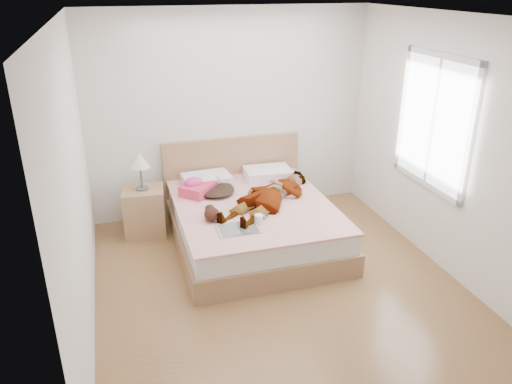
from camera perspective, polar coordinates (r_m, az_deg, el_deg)
ground at (r=5.16m, az=2.73°, el=-10.78°), size 4.00×4.00×0.00m
woman at (r=5.74m, az=1.61°, el=-0.01°), size 1.59×1.51×0.22m
hair at (r=6.03m, az=-4.88°, el=0.42°), size 0.59×0.68×0.09m
phone at (r=5.95m, az=-4.16°, el=1.52°), size 0.09×0.10×0.05m
room_shell at (r=5.57m, az=19.67°, el=7.49°), size 4.00×4.00×4.00m
bed at (r=5.87m, az=-0.51°, el=-3.12°), size 1.80×2.08×1.00m
towel at (r=5.98m, az=-6.74°, el=0.53°), size 0.49×0.49×0.20m
magazine at (r=5.13m, az=-2.02°, el=-4.25°), size 0.44×0.30×0.03m
coffee_mug at (r=5.23m, az=0.34°, el=-3.11°), size 0.13×0.10×0.10m
plush_toy at (r=5.33m, az=-5.11°, el=-2.42°), size 0.17×0.25×0.14m
nightstand at (r=6.15m, az=-12.66°, el=-1.77°), size 0.52×0.47×1.03m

